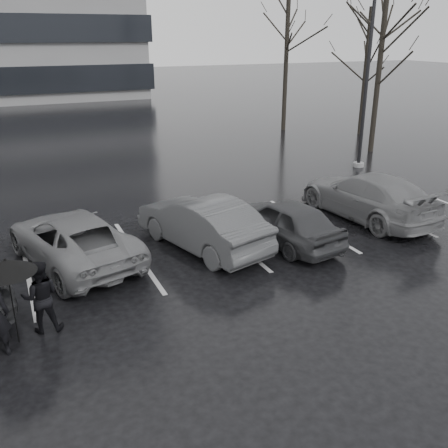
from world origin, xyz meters
name	(u,v)px	position (x,y,z in m)	size (l,w,h in m)	color
ground	(250,277)	(0.00, 0.00, 0.00)	(160.00, 160.00, 0.00)	black
car_main	(285,221)	(1.88, 1.55, 0.65)	(1.54, 3.82, 1.30)	black
car_west_a	(202,223)	(-0.39, 2.21, 0.73)	(1.54, 4.42, 1.46)	#2B2B2E
car_west_b	(73,239)	(-3.80, 2.70, 0.66)	(2.17, 4.72, 1.31)	#4F4F52
car_east	(368,196)	(5.40, 2.29, 0.73)	(2.06, 5.06, 1.47)	#4F4F52
pedestrian_right	(40,297)	(-4.87, -0.36, 0.76)	(0.74, 0.57, 1.52)	black
umbrella	(6,266)	(-5.38, -0.61, 1.64)	(1.06, 1.06, 1.80)	black
lamp_post	(367,76)	(9.41, 7.71, 3.93)	(0.47, 0.47, 8.59)	gray
stall_stripes	(185,246)	(-0.80, 2.50, 0.00)	(19.72, 5.00, 0.00)	#B8B7BA
tree_east	(379,69)	(12.00, 10.00, 4.00)	(0.26, 0.26, 8.00)	black
tree_ne	(365,73)	(14.50, 14.00, 3.50)	(0.26, 0.26, 7.00)	black
tree_north	(286,58)	(11.00, 17.00, 4.25)	(0.26, 0.26, 8.50)	black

